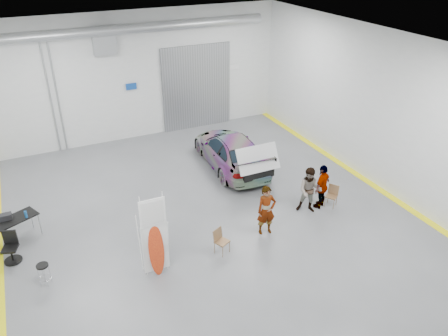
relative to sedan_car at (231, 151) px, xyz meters
name	(u,v)px	position (x,y,z in m)	size (l,w,h in m)	color
ground	(210,218)	(-2.41, -3.21, -0.73)	(16.00, 16.00, 0.00)	slate
room_shell	(189,88)	(-2.17, -0.99, 3.35)	(14.02, 16.18, 6.01)	silver
sedan_car	(231,151)	(0.00, 0.00, 0.00)	(2.06, 5.04, 1.46)	silver
person_a	(266,210)	(-1.05, -4.79, 0.15)	(0.64, 0.42, 1.77)	#825F47
person_b	(310,190)	(0.99, -4.34, 0.14)	(0.85, 0.66, 1.75)	slate
person_c	(322,186)	(1.58, -4.28, 0.13)	(1.00, 0.41, 1.72)	#A34E36
surfboard_display	(155,243)	(-4.94, -5.17, 0.38)	(0.78, 0.22, 2.74)	white
folding_chair_near	(222,246)	(-2.82, -5.12, -0.47)	(0.52, 0.55, 0.82)	brown
folding_chair_far	(331,200)	(1.94, -4.41, -0.48)	(0.52, 0.62, 0.81)	brown
shop_stool	(44,275)	(-8.00, -4.25, -0.38)	(0.36, 0.36, 0.70)	black
work_table	(13,219)	(-8.62, -1.65, 0.09)	(1.47, 1.15, 1.07)	#919499
office_chair	(10,249)	(-8.82, -2.71, -0.29)	(0.55, 0.58, 1.00)	black
trunk_lid	(257,157)	(0.00, -2.27, 0.75)	(1.71, 1.04, 0.04)	silver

